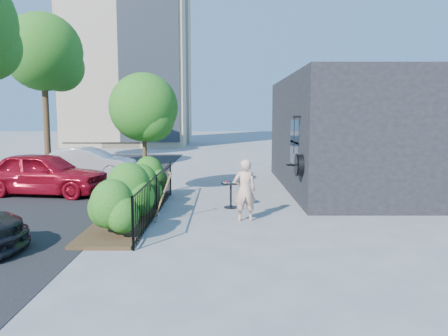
{
  "coord_description": "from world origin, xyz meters",
  "views": [
    {
      "loc": [
        0.29,
        -11.31,
        2.66
      ],
      "look_at": [
        0.28,
        0.61,
        1.2
      ],
      "focal_mm": 35.0,
      "sensor_mm": 36.0,
      "label": 1
    }
  ],
  "objects_px": {
    "woman": "(245,190)",
    "shovel": "(162,200)",
    "car_silver": "(89,163)",
    "street_tree_far": "(44,57)",
    "patio_tree": "(146,111)",
    "car_red": "(44,173)",
    "cafe_table": "(231,190)"
  },
  "relations": [
    {
      "from": "car_red",
      "to": "car_silver",
      "type": "xyz_separation_m",
      "value": [
        0.31,
        3.83,
        -0.07
      ]
    },
    {
      "from": "street_tree_far",
      "to": "car_silver",
      "type": "bearing_deg",
      "value": -57.49
    },
    {
      "from": "shovel",
      "to": "car_silver",
      "type": "relative_size",
      "value": 0.33
    },
    {
      "from": "shovel",
      "to": "car_red",
      "type": "xyz_separation_m",
      "value": [
        -4.46,
        3.74,
        0.15
      ]
    },
    {
      "from": "patio_tree",
      "to": "car_red",
      "type": "distance_m",
      "value": 4.04
    },
    {
      "from": "street_tree_far",
      "to": "car_red",
      "type": "distance_m",
      "value": 12.82
    },
    {
      "from": "patio_tree",
      "to": "cafe_table",
      "type": "bearing_deg",
      "value": -32.96
    },
    {
      "from": "woman",
      "to": "car_red",
      "type": "bearing_deg",
      "value": -33.77
    },
    {
      "from": "patio_tree",
      "to": "woman",
      "type": "height_order",
      "value": "patio_tree"
    },
    {
      "from": "cafe_table",
      "to": "shovel",
      "type": "relative_size",
      "value": 0.6
    },
    {
      "from": "patio_tree",
      "to": "shovel",
      "type": "relative_size",
      "value": 3.04
    },
    {
      "from": "woman",
      "to": "shovel",
      "type": "bearing_deg",
      "value": -0.0
    },
    {
      "from": "street_tree_far",
      "to": "shovel",
      "type": "xyz_separation_m",
      "value": [
        8.68,
        -14.67,
        -5.35
      ]
    },
    {
      "from": "car_silver",
      "to": "woman",
      "type": "bearing_deg",
      "value": -137.18
    },
    {
      "from": "shovel",
      "to": "car_red",
      "type": "bearing_deg",
      "value": 140.06
    },
    {
      "from": "car_red",
      "to": "cafe_table",
      "type": "bearing_deg",
      "value": -99.79
    },
    {
      "from": "street_tree_far",
      "to": "woman",
      "type": "bearing_deg",
      "value": -53.44
    },
    {
      "from": "woman",
      "to": "car_silver",
      "type": "height_order",
      "value": "woman"
    },
    {
      "from": "patio_tree",
      "to": "woman",
      "type": "xyz_separation_m",
      "value": [
        3.04,
        -3.28,
        -1.98
      ]
    },
    {
      "from": "woman",
      "to": "car_silver",
      "type": "bearing_deg",
      "value": -55.11
    },
    {
      "from": "shovel",
      "to": "car_silver",
      "type": "bearing_deg",
      "value": 118.78
    },
    {
      "from": "cafe_table",
      "to": "car_red",
      "type": "distance_m",
      "value": 6.52
    },
    {
      "from": "street_tree_far",
      "to": "car_silver",
      "type": "relative_size",
      "value": 2.1
    },
    {
      "from": "patio_tree",
      "to": "street_tree_far",
      "type": "xyz_separation_m",
      "value": [
        -7.7,
        11.2,
        3.15
      ]
    },
    {
      "from": "woman",
      "to": "car_red",
      "type": "height_order",
      "value": "woman"
    },
    {
      "from": "cafe_table",
      "to": "car_silver",
      "type": "xyz_separation_m",
      "value": [
        -5.88,
        5.85,
        0.14
      ]
    },
    {
      "from": "patio_tree",
      "to": "woman",
      "type": "bearing_deg",
      "value": -47.21
    },
    {
      "from": "car_red",
      "to": "car_silver",
      "type": "bearing_deg",
      "value": 3.72
    },
    {
      "from": "car_red",
      "to": "woman",
      "type": "bearing_deg",
      "value": -110.26
    },
    {
      "from": "shovel",
      "to": "car_red",
      "type": "height_order",
      "value": "car_red"
    },
    {
      "from": "street_tree_far",
      "to": "patio_tree",
      "type": "bearing_deg",
      "value": -55.49
    },
    {
      "from": "patio_tree",
      "to": "woman",
      "type": "relative_size",
      "value": 2.52
    }
  ]
}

